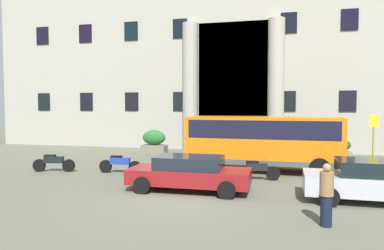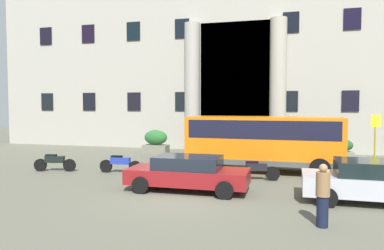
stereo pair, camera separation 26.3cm
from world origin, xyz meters
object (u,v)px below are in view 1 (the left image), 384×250
motorcycle_far_end (53,162)px  scooter_by_planter (119,163)px  hedge_planter_far_west (154,142)px  white_taxi_kerbside (377,181)px  hedge_planter_east (266,147)px  pedestrian_man_red_shirt (326,195)px  orange_minibus (263,139)px  hedge_planter_entrance_left (338,149)px  motorcycle_near_kerb (256,170)px  parked_sedan_far (189,173)px  bus_stop_sign (373,136)px

motorcycle_far_end → scooter_by_planter: 3.26m
hedge_planter_far_west → white_taxi_kerbside: (11.17, -9.58, -0.03)m
hedge_planter_east → pedestrian_man_red_shirt: size_ratio=0.96×
orange_minibus → hedge_planter_far_west: 8.72m
motorcycle_far_end → pedestrian_man_red_shirt: 12.82m
hedge_planter_entrance_left → scooter_by_planter: hedge_planter_entrance_left is taller
scooter_by_planter → hedge_planter_entrance_left: bearing=31.3°
motorcycle_far_end → motorcycle_near_kerb: size_ratio=1.02×
hedge_planter_far_west → hedge_planter_entrance_left: 11.34m
hedge_planter_entrance_left → pedestrian_man_red_shirt: size_ratio=0.86×
hedge_planter_entrance_left → motorcycle_far_end: hedge_planter_entrance_left is taller
orange_minibus → motorcycle_far_end: size_ratio=3.63×
hedge_planter_entrance_left → orange_minibus: bearing=-130.2°
motorcycle_near_kerb → scooter_by_planter: size_ratio=0.94×
parked_sedan_far → hedge_planter_entrance_left: bearing=55.8°
hedge_planter_far_west → scooter_by_planter: bearing=-83.6°
parked_sedan_far → motorcycle_far_end: 7.59m
hedge_planter_east → motorcycle_far_end: size_ratio=0.80×
hedge_planter_east → parked_sedan_far: size_ratio=0.35×
orange_minibus → motorcycle_far_end: 10.12m
orange_minibus → motorcycle_near_kerb: 2.51m
orange_minibus → pedestrian_man_red_shirt: bearing=-73.7°
bus_stop_sign → scooter_by_planter: 12.42m
bus_stop_sign → scooter_by_planter: bus_stop_sign is taller
orange_minibus → hedge_planter_entrance_left: bearing=51.4°
bus_stop_sign → white_taxi_kerbside: (-1.33, -6.56, -0.96)m
bus_stop_sign → motorcycle_near_kerb: bearing=-143.8°
motorcycle_far_end → pedestrian_man_red_shirt: bearing=-36.1°
hedge_planter_far_west → parked_sedan_far: bearing=-63.0°
hedge_planter_far_west → hedge_planter_east: bearing=3.6°
bus_stop_sign → motorcycle_near_kerb: bus_stop_sign is taller
hedge_planter_entrance_left → bus_stop_sign: bearing=-69.3°
parked_sedan_far → pedestrian_man_red_shirt: size_ratio=2.70×
parked_sedan_far → white_taxi_kerbside: (6.36, -0.12, 0.04)m
white_taxi_kerbside → motorcycle_far_end: size_ratio=2.31×
hedge_planter_far_west → motorcycle_near_kerb: size_ratio=0.82×
hedge_planter_east → motorcycle_near_kerb: bearing=-91.1°
motorcycle_far_end → motorcycle_near_kerb: same height
parked_sedan_far → scooter_by_planter: (-4.04, 2.57, -0.22)m
hedge_planter_entrance_left → white_taxi_kerbside: (-0.17, -9.64, 0.12)m
bus_stop_sign → scooter_by_planter: size_ratio=1.32×
bus_stop_sign → pedestrian_man_red_shirt: size_ratio=1.63×
orange_minibus → hedge_planter_entrance_left: size_ratio=5.06×
hedge_planter_far_west → motorcycle_far_end: bearing=-108.7°
parked_sedan_far → motorcycle_far_end: parked_sedan_far is taller
orange_minibus → hedge_planter_entrance_left: (4.08, 4.82, -0.98)m
hedge_planter_east → white_taxi_kerbside: bearing=-68.5°
bus_stop_sign → hedge_planter_entrance_left: size_ratio=1.90×
white_taxi_kerbside → motorcycle_near_kerb: 4.85m
scooter_by_planter → pedestrian_man_red_shirt: (8.51, -5.54, 0.38)m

